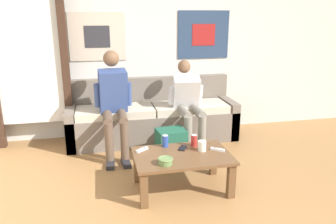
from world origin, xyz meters
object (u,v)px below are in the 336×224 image
person_seated_adult (114,100)px  backpack (171,146)px  couch (153,119)px  drink_can_red (194,140)px  drink_can_blue (165,141)px  coffee_table (182,161)px  pillar_candle (202,146)px  game_controller_near_right (142,150)px  person_seated_teen (188,101)px  cell_phone (183,148)px  game_controller_near_left (218,150)px  ceramic_bowl (165,161)px

person_seated_adult → backpack: size_ratio=3.29×
couch → drink_can_red: bearing=-80.0°
backpack → drink_can_blue: bearing=-110.3°
coffee_table → pillar_candle: 0.25m
coffee_table → person_seated_adult: person_seated_adult is taller
game_controller_near_right → person_seated_teen: bearing=51.8°
coffee_table → cell_phone: 0.17m
backpack → game_controller_near_right: game_controller_near_right is taller
coffee_table → game_controller_near_left: game_controller_near_left is taller
game_controller_near_left → game_controller_near_right: bearing=167.8°
ceramic_bowl → game_controller_near_right: 0.40m
coffee_table → game_controller_near_left: bearing=2.0°
person_seated_adult → drink_can_blue: bearing=-61.3°
person_seated_adult → couch: bearing=33.8°
ceramic_bowl → drink_can_red: (0.38, 0.37, 0.03)m
couch → cell_phone: bearing=-86.0°
coffee_table → pillar_candle: (0.22, 0.05, 0.12)m
person_seated_adult → backpack: person_seated_adult is taller
drink_can_blue → pillar_candle: bearing=-28.8°
coffee_table → game_controller_near_right: (-0.38, 0.18, 0.08)m
backpack → drink_can_red: drink_can_red is taller
person_seated_teen → drink_can_blue: person_seated_teen is taller
drink_can_red → person_seated_teen: bearing=78.3°
coffee_table → person_seated_teen: 1.22m
coffee_table → drink_can_blue: drink_can_blue is taller
coffee_table → game_controller_near_right: bearing=154.9°
person_seated_adult → game_controller_near_right: person_seated_adult is taller
pillar_candle → cell_phone: bearing=151.9°
person_seated_adult → game_controller_near_left: 1.49m
cell_phone → drink_can_blue: bearing=150.5°
person_seated_adult → person_seated_teen: size_ratio=1.14×
couch → coffee_table: bearing=-88.0°
game_controller_near_right → pillar_candle: bearing=-12.2°
pillar_candle → couch: bearing=100.8°
person_seated_adult → drink_can_blue: 1.02m
person_seated_teen → game_controller_near_left: size_ratio=8.33×
drink_can_red → game_controller_near_right: 0.55m
couch → cell_phone: size_ratio=15.44×
couch → person_seated_teen: size_ratio=2.07×
person_seated_teen → drink_can_blue: bearing=-119.0°
game_controller_near_right → drink_can_blue: bearing=13.3°
game_controller_near_right → ceramic_bowl: bearing=-64.9°
cell_phone → game_controller_near_left: bearing=-21.2°
backpack → pillar_candle: size_ratio=3.32×
pillar_candle → backpack: bearing=105.0°
couch → coffee_table: size_ratio=2.44×
backpack → drink_can_red: 0.58m
pillar_candle → drink_can_red: drink_can_red is taller
person_seated_teen → ceramic_bowl: person_seated_teen is taller
backpack → ceramic_bowl: ceramic_bowl is taller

